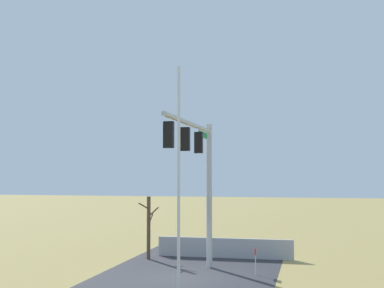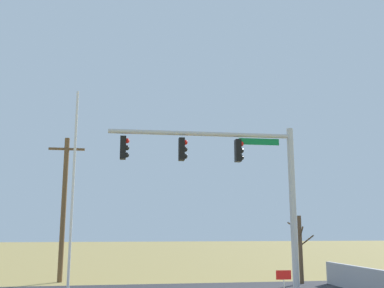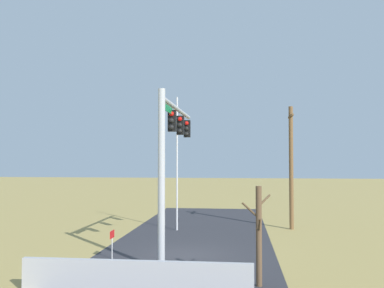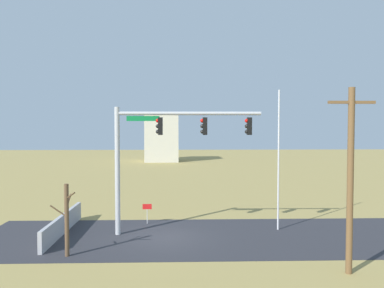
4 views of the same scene
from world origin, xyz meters
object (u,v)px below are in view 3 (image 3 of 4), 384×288
at_px(flagpole, 177,163).
at_px(bare_tree, 259,234).
at_px(utility_pole, 291,165).
at_px(open_sign, 112,238).
at_px(signal_mast, 172,142).

relative_size(flagpole, bare_tree, 2.40).
xyz_separation_m(utility_pole, open_sign, (8.85, -8.56, -3.02)).
bearing_deg(signal_mast, open_sign, -68.66).
height_order(flagpole, bare_tree, flagpole).
height_order(signal_mast, bare_tree, signal_mast).
xyz_separation_m(signal_mast, utility_pole, (-7.90, 6.13, -1.13)).
height_order(signal_mast, open_sign, signal_mast).
relative_size(signal_mast, bare_tree, 2.39).
bearing_deg(flagpole, signal_mast, 6.59).
xyz_separation_m(bare_tree, open_sign, (-3.18, -6.05, -0.83)).
bearing_deg(open_sign, bare_tree, 62.25).
relative_size(utility_pole, bare_tree, 2.25).
xyz_separation_m(flagpole, utility_pole, (-1.19, 6.91, -0.10)).
height_order(signal_mast, utility_pole, utility_pole).
bearing_deg(flagpole, utility_pole, 99.77).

